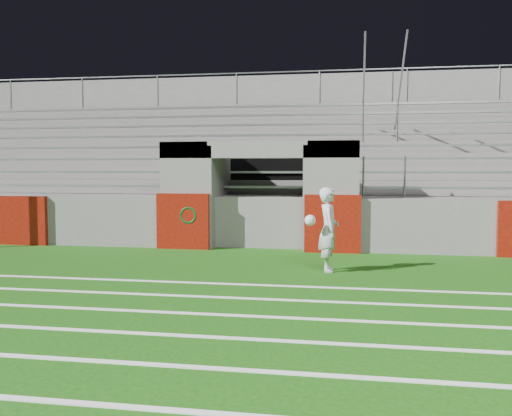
# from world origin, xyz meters

# --- Properties ---
(ground) EXTENTS (90.00, 90.00, 0.00)m
(ground) POSITION_xyz_m (0.00, 0.00, 0.00)
(ground) COLOR #15460B
(ground) RESTS_ON ground
(field_markings) EXTENTS (28.00, 8.09, 0.01)m
(field_markings) POSITION_xyz_m (0.00, -5.00, 0.01)
(field_markings) COLOR white
(field_markings) RESTS_ON ground
(stadium_structure) EXTENTS (26.00, 8.48, 5.42)m
(stadium_structure) POSITION_xyz_m (0.00, 7.97, 1.49)
(stadium_structure) COLOR #615E5C
(stadium_structure) RESTS_ON ground
(goalkeeper_with_ball) EXTENTS (0.66, 0.70, 1.60)m
(goalkeeper_with_ball) POSITION_xyz_m (1.81, 0.53, 0.80)
(goalkeeper_with_ball) COLOR silver
(goalkeeper_with_ball) RESTS_ON ground
(hose_coil) EXTENTS (0.56, 0.14, 0.59)m
(hose_coil) POSITION_xyz_m (-1.65, 2.93, 0.77)
(hose_coil) COLOR #0E410D
(hose_coil) RESTS_ON ground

